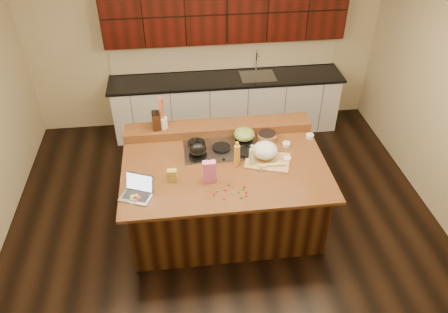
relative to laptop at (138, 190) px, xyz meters
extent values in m
cube|color=black|center=(0.99, 0.41, -0.99)|extent=(5.50, 5.00, 0.01)
cube|color=silver|center=(0.99, 0.41, 1.72)|extent=(5.50, 5.00, 0.01)
cube|color=#C1B087|center=(0.99, 2.91, 0.37)|extent=(5.50, 0.01, 2.70)
cube|color=black|center=(0.99, 0.41, -0.54)|extent=(2.22, 1.42, 0.88)
cube|color=black|center=(0.99, 0.41, -0.08)|extent=(2.40, 1.60, 0.04)
cube|color=black|center=(0.99, 1.11, 0.00)|extent=(2.40, 0.30, 0.12)
cube|color=gray|center=(0.99, 0.71, -0.06)|extent=(0.92, 0.52, 0.02)
cylinder|color=black|center=(0.69, 0.84, -0.03)|extent=(0.22, 0.22, 0.03)
cylinder|color=black|center=(1.29, 0.84, -0.03)|extent=(0.22, 0.22, 0.03)
cylinder|color=black|center=(0.69, 0.58, -0.03)|extent=(0.22, 0.22, 0.03)
cylinder|color=black|center=(1.29, 0.58, -0.03)|extent=(0.22, 0.22, 0.03)
cylinder|color=black|center=(0.99, 0.71, -0.03)|extent=(0.22, 0.22, 0.03)
cube|color=silver|center=(1.29, 2.58, -0.53)|extent=(3.60, 0.62, 0.90)
cube|color=black|center=(1.29, 2.58, -0.06)|extent=(3.70, 0.66, 0.04)
cube|color=gray|center=(1.79, 2.58, -0.05)|extent=(0.55, 0.42, 0.01)
cylinder|color=gray|center=(1.79, 2.76, 0.14)|extent=(0.02, 0.02, 0.36)
cube|color=black|center=(1.29, 2.73, 0.97)|extent=(3.60, 0.34, 0.90)
cube|color=#C1B087|center=(1.29, 2.89, 0.22)|extent=(3.60, 0.03, 0.50)
ellipsoid|color=black|center=(0.69, 0.58, 0.08)|extent=(0.25, 0.25, 0.18)
ellipsoid|color=olive|center=(1.29, 0.84, 0.06)|extent=(0.31, 0.31, 0.14)
cube|color=#B7B7BC|center=(-0.02, -0.05, -0.05)|extent=(0.39, 0.33, 0.02)
cube|color=black|center=(-0.02, -0.05, -0.04)|extent=(0.30, 0.23, 0.00)
cube|color=#B7B7BC|center=(0.02, 0.06, 0.06)|extent=(0.33, 0.19, 0.21)
cube|color=silver|center=(0.02, 0.05, 0.06)|extent=(0.29, 0.16, 0.18)
cylinder|color=gold|center=(1.13, 0.39, 0.07)|extent=(0.08, 0.08, 0.27)
cylinder|color=silver|center=(1.30, 0.33, 0.06)|extent=(0.08, 0.08, 0.25)
cube|color=tan|center=(1.50, 0.40, -0.05)|extent=(0.61, 0.52, 0.02)
ellipsoid|color=white|center=(1.48, 0.47, 0.06)|extent=(0.30, 0.30, 0.19)
cube|color=#EDD872|center=(1.41, 0.28, -0.02)|extent=(0.11, 0.03, 0.03)
cube|color=#EDD872|center=(1.52, 0.28, -0.02)|extent=(0.11, 0.03, 0.03)
cube|color=#EDD872|center=(1.63, 0.28, -0.02)|extent=(0.11, 0.03, 0.03)
cylinder|color=gray|center=(1.61, 0.38, -0.03)|extent=(0.20, 0.08, 0.01)
cylinder|color=white|center=(1.74, 0.39, -0.04)|extent=(0.12, 0.12, 0.04)
cylinder|color=white|center=(1.80, 0.69, -0.04)|extent=(0.13, 0.13, 0.04)
cylinder|color=white|center=(2.14, 0.83, -0.04)|extent=(0.10, 0.10, 0.04)
cylinder|color=#996B3F|center=(1.58, 0.84, -0.02)|extent=(0.29, 0.29, 0.09)
cone|color=silver|center=(1.39, 0.22, -0.03)|extent=(0.10, 0.10, 0.07)
cube|color=pink|center=(0.79, 0.12, 0.08)|extent=(0.15, 0.08, 0.27)
cylinder|color=white|center=(-0.03, -0.07, -0.05)|extent=(0.21, 0.21, 0.01)
cube|color=gold|center=(0.37, 0.19, 0.01)|extent=(0.11, 0.08, 0.14)
cylinder|color=white|center=(0.29, 1.11, 0.13)|extent=(0.14, 0.14, 0.14)
cube|color=black|center=(0.21, 1.11, 0.16)|extent=(0.12, 0.18, 0.21)
ellipsoid|color=red|center=(1.15, -0.18, -0.05)|extent=(0.02, 0.02, 0.02)
ellipsoid|color=#198C26|center=(1.08, -0.11, -0.05)|extent=(0.02, 0.02, 0.02)
ellipsoid|color=red|center=(0.91, -0.20, -0.05)|extent=(0.02, 0.02, 0.02)
ellipsoid|color=#198C26|center=(1.01, -0.12, -0.05)|extent=(0.02, 0.02, 0.02)
ellipsoid|color=red|center=(0.95, -0.06, -0.05)|extent=(0.02, 0.02, 0.02)
ellipsoid|color=#198C26|center=(1.02, -0.01, -0.05)|extent=(0.02, 0.02, 0.02)
ellipsoid|color=red|center=(1.16, -0.03, -0.05)|extent=(0.02, 0.02, 0.02)
ellipsoid|color=#198C26|center=(0.75, -0.05, -0.05)|extent=(0.02, 0.02, 0.02)
ellipsoid|color=red|center=(0.81, -0.11, -0.05)|extent=(0.02, 0.02, 0.02)
ellipsoid|color=#198C26|center=(1.13, -0.07, -0.05)|extent=(0.02, 0.02, 0.02)
ellipsoid|color=red|center=(1.16, -0.12, -0.05)|extent=(0.02, 0.02, 0.02)
ellipsoid|color=#198C26|center=(1.10, -0.20, -0.05)|extent=(0.02, 0.02, 0.02)
ellipsoid|color=red|center=(0.93, -0.05, -0.05)|extent=(0.02, 0.02, 0.02)
ellipsoid|color=#198C26|center=(0.85, -0.07, -0.05)|extent=(0.02, 0.02, 0.02)
ellipsoid|color=red|center=(0.99, 0.02, -0.05)|extent=(0.02, 0.02, 0.02)
camera|label=1|loc=(0.50, -3.61, 3.10)|focal=35.00mm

